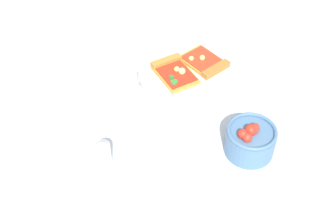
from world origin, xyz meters
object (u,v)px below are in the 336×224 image
(pizza_slice_near, at_px, (173,71))
(salad_bowl, at_px, (250,139))
(plate, at_px, (192,72))
(pizza_slice_far, at_px, (206,63))
(pepper_shaker, at_px, (103,153))
(soda_glass, at_px, (124,91))

(pizza_slice_near, distance_m, salad_bowl, 0.29)
(plate, bearing_deg, pizza_slice_far, -155.20)
(pizza_slice_near, relative_size, pepper_shaker, 1.98)
(plate, xyz_separation_m, pepper_shaker, (0.21, 0.28, 0.03))
(pizza_slice_near, distance_m, soda_glass, 0.16)
(pizza_slice_near, xyz_separation_m, pizza_slice_far, (-0.08, -0.03, -0.00))
(pizza_slice_near, bearing_deg, soda_glass, 41.73)
(plate, relative_size, pizza_slice_far, 1.99)
(plate, distance_m, pepper_shaker, 0.35)
(plate, height_order, soda_glass, soda_glass)
(pizza_slice_far, height_order, soda_glass, soda_glass)
(pizza_slice_far, height_order, pepper_shaker, pepper_shaker)
(pizza_slice_near, xyz_separation_m, salad_bowl, (-0.14, 0.25, 0.02))
(soda_glass, height_order, pepper_shaker, soda_glass)
(salad_bowl, relative_size, pepper_shaker, 1.53)
(pizza_slice_near, distance_m, pizza_slice_far, 0.09)
(plate, distance_m, pizza_slice_near, 0.05)
(salad_bowl, xyz_separation_m, soda_glass, (0.26, -0.14, 0.02))
(soda_glass, xyz_separation_m, pepper_shaker, (0.04, 0.16, -0.02))
(plate, xyz_separation_m, pizza_slice_far, (-0.04, -0.02, 0.01))
(pizza_slice_far, relative_size, salad_bowl, 1.31)
(pizza_slice_near, relative_size, pizza_slice_far, 0.99)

